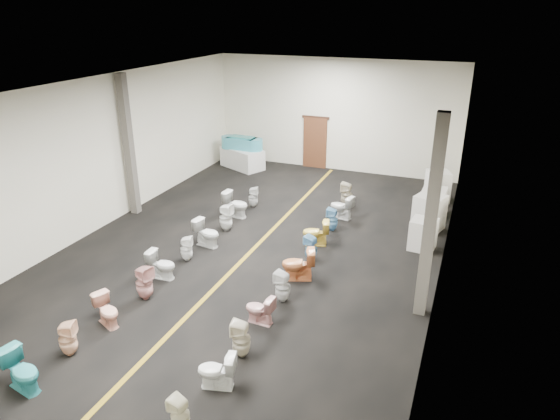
{
  "coord_description": "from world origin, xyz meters",
  "views": [
    {
      "loc": [
        5.35,
        -11.45,
        6.37
      ],
      "look_at": [
        0.39,
        1.0,
        0.85
      ],
      "focal_mm": 32.0,
      "sensor_mm": 36.0,
      "label": 1
    }
  ],
  "objects_px": {
    "toilet_right_5": "(298,264)",
    "toilet_left_1": "(68,339)",
    "toilet_left_7": "(226,217)",
    "toilet_right_6": "(311,248)",
    "toilet_left_8": "(236,204)",
    "toilet_left_9": "(253,197)",
    "toilet_left_0": "(22,371)",
    "appliance_crate_d": "(438,186)",
    "toilet_left_3": "(144,283)",
    "toilet_right_0": "(180,415)",
    "toilet_left_4": "(162,265)",
    "toilet_left_5": "(186,249)",
    "toilet_left_2": "(107,310)",
    "appliance_crate_c": "(433,201)",
    "appliance_crate_b": "(429,213)",
    "toilet_right_1": "(217,371)",
    "toilet_right_8": "(332,219)",
    "appliance_crate_a": "(423,234)",
    "toilet_right_10": "(347,195)",
    "toilet_left_6": "(207,233)",
    "toilet_right_7": "(316,233)",
    "display_table": "(242,158)",
    "toilet_right_3": "(260,309)",
    "toilet_right_4": "(283,287)",
    "toilet_right_9": "(341,207)",
    "toilet_right_2": "(241,339)"
  },
  "relations": [
    {
      "from": "toilet_right_5",
      "to": "toilet_left_1",
      "type": "bearing_deg",
      "value": -56.21
    },
    {
      "from": "toilet_left_7",
      "to": "toilet_right_6",
      "type": "height_order",
      "value": "toilet_left_7"
    },
    {
      "from": "toilet_left_8",
      "to": "toilet_right_6",
      "type": "bearing_deg",
      "value": -117.45
    },
    {
      "from": "toilet_left_9",
      "to": "toilet_left_0",
      "type": "bearing_deg",
      "value": 163.36
    },
    {
      "from": "appliance_crate_d",
      "to": "toilet_left_0",
      "type": "relative_size",
      "value": 1.34
    },
    {
      "from": "toilet_left_0",
      "to": "toilet_left_7",
      "type": "height_order",
      "value": "toilet_left_7"
    },
    {
      "from": "toilet_left_9",
      "to": "toilet_right_6",
      "type": "relative_size",
      "value": 0.97
    },
    {
      "from": "toilet_left_3",
      "to": "toilet_right_0",
      "type": "bearing_deg",
      "value": -124.04
    },
    {
      "from": "toilet_left_7",
      "to": "toilet_right_5",
      "type": "xyz_separation_m",
      "value": [
        3.03,
        -1.95,
        -0.01
      ]
    },
    {
      "from": "toilet_left_8",
      "to": "toilet_right_5",
      "type": "height_order",
      "value": "toilet_left_8"
    },
    {
      "from": "toilet_left_4",
      "to": "toilet_left_5",
      "type": "xyz_separation_m",
      "value": [
        0.08,
        1.02,
        -0.01
      ]
    },
    {
      "from": "toilet_left_2",
      "to": "toilet_left_4",
      "type": "distance_m",
      "value": 2.12
    },
    {
      "from": "appliance_crate_c",
      "to": "toilet_left_3",
      "type": "distance_m",
      "value": 9.7
    },
    {
      "from": "appliance_crate_b",
      "to": "toilet_right_1",
      "type": "distance_m",
      "value": 8.88
    },
    {
      "from": "toilet_left_1",
      "to": "toilet_right_8",
      "type": "height_order",
      "value": "toilet_left_1"
    },
    {
      "from": "appliance_crate_b",
      "to": "toilet_right_1",
      "type": "bearing_deg",
      "value": -107.84
    },
    {
      "from": "toilet_left_1",
      "to": "toilet_right_1",
      "type": "height_order",
      "value": "toilet_left_1"
    },
    {
      "from": "toilet_left_5",
      "to": "toilet_right_5",
      "type": "xyz_separation_m",
      "value": [
        3.11,
        0.17,
        0.06
      ]
    },
    {
      "from": "appliance_crate_a",
      "to": "toilet_right_10",
      "type": "height_order",
      "value": "appliance_crate_a"
    },
    {
      "from": "toilet_left_1",
      "to": "toilet_left_6",
      "type": "bearing_deg",
      "value": -23.15
    },
    {
      "from": "toilet_left_9",
      "to": "toilet_right_0",
      "type": "distance_m",
      "value": 9.72
    },
    {
      "from": "toilet_left_6",
      "to": "toilet_right_7",
      "type": "relative_size",
      "value": 1.03
    },
    {
      "from": "display_table",
      "to": "toilet_right_3",
      "type": "xyz_separation_m",
      "value": [
        5.19,
        -9.92,
        -0.08
      ]
    },
    {
      "from": "toilet_left_5",
      "to": "toilet_right_4",
      "type": "xyz_separation_m",
      "value": [
        3.12,
        -0.91,
        0.03
      ]
    },
    {
      "from": "display_table",
      "to": "appliance_crate_d",
      "type": "relative_size",
      "value": 1.77
    },
    {
      "from": "appliance_crate_d",
      "to": "toilet_left_7",
      "type": "distance_m",
      "value": 7.57
    },
    {
      "from": "toilet_left_7",
      "to": "appliance_crate_a",
      "type": "bearing_deg",
      "value": -78.97
    },
    {
      "from": "appliance_crate_b",
      "to": "appliance_crate_d",
      "type": "distance_m",
      "value": 2.62
    },
    {
      "from": "toilet_left_7",
      "to": "toilet_left_9",
      "type": "distance_m",
      "value": 2.06
    },
    {
      "from": "toilet_left_5",
      "to": "toilet_right_7",
      "type": "relative_size",
      "value": 0.93
    },
    {
      "from": "toilet_left_2",
      "to": "toilet_right_7",
      "type": "bearing_deg",
      "value": -4.89
    },
    {
      "from": "toilet_right_8",
      "to": "toilet_right_4",
      "type": "bearing_deg",
      "value": 0.48
    },
    {
      "from": "toilet_right_0",
      "to": "toilet_right_3",
      "type": "distance_m",
      "value": 3.2
    },
    {
      "from": "toilet_right_3",
      "to": "appliance_crate_b",
      "type": "bearing_deg",
      "value": 159.76
    },
    {
      "from": "toilet_left_8",
      "to": "toilet_right_9",
      "type": "bearing_deg",
      "value": -66.52
    },
    {
      "from": "toilet_right_2",
      "to": "toilet_right_10",
      "type": "xyz_separation_m",
      "value": [
        -0.1,
        8.41,
        0.03
      ]
    },
    {
      "from": "appliance_crate_c",
      "to": "toilet_right_5",
      "type": "relative_size",
      "value": 1.03
    },
    {
      "from": "toilet_right_0",
      "to": "toilet_right_1",
      "type": "bearing_deg",
      "value": -172.18
    },
    {
      "from": "toilet_left_9",
      "to": "toilet_right_3",
      "type": "bearing_deg",
      "value": -169.88
    },
    {
      "from": "appliance_crate_a",
      "to": "toilet_right_10",
      "type": "xyz_separation_m",
      "value": [
        -2.8,
        2.33,
        -0.01
      ]
    },
    {
      "from": "toilet_right_9",
      "to": "toilet_right_10",
      "type": "xyz_separation_m",
      "value": [
        -0.1,
        1.05,
        0.04
      ]
    },
    {
      "from": "toilet_left_4",
      "to": "appliance_crate_b",
      "type": "bearing_deg",
      "value": -49.38
    },
    {
      "from": "appliance_crate_b",
      "to": "toilet_right_10",
      "type": "relative_size",
      "value": 1.28
    },
    {
      "from": "appliance_crate_a",
      "to": "toilet_right_1",
      "type": "height_order",
      "value": "appliance_crate_a"
    },
    {
      "from": "toilet_left_6",
      "to": "toilet_right_8",
      "type": "relative_size",
      "value": 1.07
    },
    {
      "from": "toilet_right_1",
      "to": "toilet_right_8",
      "type": "distance_m",
      "value": 7.27
    },
    {
      "from": "appliance_crate_b",
      "to": "toilet_right_0",
      "type": "xyz_separation_m",
      "value": [
        -2.77,
        -9.57,
        -0.21
      ]
    },
    {
      "from": "toilet_left_6",
      "to": "toilet_left_7",
      "type": "relative_size",
      "value": 0.91
    },
    {
      "from": "toilet_right_3",
      "to": "toilet_right_7",
      "type": "distance_m",
      "value": 4.06
    },
    {
      "from": "toilet_left_2",
      "to": "toilet_right_2",
      "type": "xyz_separation_m",
      "value": [
        3.11,
        0.11,
        0.05
      ]
    }
  ]
}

